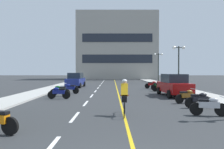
{
  "coord_description": "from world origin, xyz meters",
  "views": [
    {
      "loc": [
        -0.32,
        -3.64,
        2.1
      ],
      "look_at": [
        -0.36,
        17.81,
        1.7
      ],
      "focal_mm": 34.25,
      "sensor_mm": 36.0,
      "label": 1
    }
  ],
  "objects_px": {
    "motorcycle_4": "(59,92)",
    "motorcycle_9": "(153,85)",
    "motorcycle_3": "(187,96)",
    "cyclist_rider": "(125,96)",
    "parked_car_mid": "(76,80)",
    "motorcycle_8": "(158,86)",
    "motorcycle_1": "(210,106)",
    "parked_car_near": "(174,85)",
    "motorcycle_6": "(71,88)",
    "street_lamp_mid": "(179,57)",
    "street_lamp_far": "(159,61)",
    "motorcycle_5": "(60,90)",
    "motorcycle_7": "(161,87)",
    "motorcycle_2": "(200,100)"
  },
  "relations": [
    {
      "from": "motorcycle_3",
      "to": "motorcycle_6",
      "type": "height_order",
      "value": "same"
    },
    {
      "from": "motorcycle_7",
      "to": "motorcycle_9",
      "type": "xyz_separation_m",
      "value": [
        -0.21,
        3.43,
        0.0
      ]
    },
    {
      "from": "street_lamp_mid",
      "to": "cyclist_rider",
      "type": "xyz_separation_m",
      "value": [
        -6.94,
        -14.09,
        -2.74
      ]
    },
    {
      "from": "motorcycle_9",
      "to": "cyclist_rider",
      "type": "height_order",
      "value": "cyclist_rider"
    },
    {
      "from": "motorcycle_4",
      "to": "motorcycle_9",
      "type": "distance_m",
      "value": 12.44
    },
    {
      "from": "motorcycle_4",
      "to": "motorcycle_6",
      "type": "height_order",
      "value": "same"
    },
    {
      "from": "street_lamp_mid",
      "to": "motorcycle_4",
      "type": "bearing_deg",
      "value": -144.19
    },
    {
      "from": "street_lamp_far",
      "to": "motorcycle_4",
      "type": "distance_m",
      "value": 21.93
    },
    {
      "from": "street_lamp_far",
      "to": "motorcycle_5",
      "type": "relative_size",
      "value": 2.82
    },
    {
      "from": "street_lamp_far",
      "to": "parked_car_near",
      "type": "distance_m",
      "value": 17.09
    },
    {
      "from": "street_lamp_far",
      "to": "cyclist_rider",
      "type": "xyz_separation_m",
      "value": [
        -6.87,
        -24.27,
        -2.76
      ]
    },
    {
      "from": "motorcycle_5",
      "to": "parked_car_mid",
      "type": "bearing_deg",
      "value": 92.0
    },
    {
      "from": "motorcycle_8",
      "to": "motorcycle_9",
      "type": "height_order",
      "value": "same"
    },
    {
      "from": "motorcycle_8",
      "to": "motorcycle_9",
      "type": "distance_m",
      "value": 1.62
    },
    {
      "from": "parked_car_near",
      "to": "motorcycle_1",
      "type": "bearing_deg",
      "value": -94.46
    },
    {
      "from": "motorcycle_4",
      "to": "motorcycle_8",
      "type": "xyz_separation_m",
      "value": [
        8.96,
        7.39,
        0.0
      ]
    },
    {
      "from": "motorcycle_4",
      "to": "motorcycle_9",
      "type": "height_order",
      "value": "same"
    },
    {
      "from": "motorcycle_9",
      "to": "cyclist_rider",
      "type": "xyz_separation_m",
      "value": [
        -4.09,
        -14.78,
        0.41
      ]
    },
    {
      "from": "cyclist_rider",
      "to": "parked_car_mid",
      "type": "bearing_deg",
      "value": 107.04
    },
    {
      "from": "motorcycle_3",
      "to": "cyclist_rider",
      "type": "bearing_deg",
      "value": -138.92
    },
    {
      "from": "motorcycle_1",
      "to": "motorcycle_6",
      "type": "distance_m",
      "value": 12.67
    },
    {
      "from": "parked_car_mid",
      "to": "motorcycle_9",
      "type": "height_order",
      "value": "parked_car_mid"
    },
    {
      "from": "cyclist_rider",
      "to": "motorcycle_9",
      "type": "bearing_deg",
      "value": 74.53
    },
    {
      "from": "street_lamp_mid",
      "to": "motorcycle_7",
      "type": "height_order",
      "value": "street_lamp_mid"
    },
    {
      "from": "parked_car_near",
      "to": "motorcycle_5",
      "type": "height_order",
      "value": "parked_car_near"
    },
    {
      "from": "motorcycle_6",
      "to": "motorcycle_7",
      "type": "height_order",
      "value": "same"
    },
    {
      "from": "street_lamp_far",
      "to": "motorcycle_3",
      "type": "relative_size",
      "value": 2.91
    },
    {
      "from": "motorcycle_3",
      "to": "motorcycle_8",
      "type": "distance_m",
      "value": 9.51
    },
    {
      "from": "motorcycle_4",
      "to": "cyclist_rider",
      "type": "distance_m",
      "value": 7.38
    },
    {
      "from": "motorcycle_7",
      "to": "cyclist_rider",
      "type": "bearing_deg",
      "value": -110.73
    },
    {
      "from": "parked_car_mid",
      "to": "motorcycle_8",
      "type": "height_order",
      "value": "parked_car_mid"
    },
    {
      "from": "street_lamp_mid",
      "to": "motorcycle_3",
      "type": "xyz_separation_m",
      "value": [
        -2.71,
        -10.4,
        -3.16
      ]
    },
    {
      "from": "motorcycle_5",
      "to": "motorcycle_7",
      "type": "xyz_separation_m",
      "value": [
        9.14,
        3.94,
        0.0
      ]
    },
    {
      "from": "motorcycle_3",
      "to": "motorcycle_5",
      "type": "distance_m",
      "value": 9.8
    },
    {
      "from": "motorcycle_4",
      "to": "cyclist_rider",
      "type": "bearing_deg",
      "value": -52.04
    },
    {
      "from": "parked_car_near",
      "to": "motorcycle_6",
      "type": "distance_m",
      "value": 9.12
    },
    {
      "from": "motorcycle_2",
      "to": "motorcycle_3",
      "type": "xyz_separation_m",
      "value": [
        -0.11,
        1.72,
        0.0
      ]
    },
    {
      "from": "motorcycle_8",
      "to": "cyclist_rider",
      "type": "height_order",
      "value": "cyclist_rider"
    },
    {
      "from": "motorcycle_2",
      "to": "motorcycle_5",
      "type": "relative_size",
      "value": 1.0
    },
    {
      "from": "street_lamp_mid",
      "to": "parked_car_near",
      "type": "xyz_separation_m",
      "value": [
        -2.43,
        -6.52,
        -2.72
      ]
    },
    {
      "from": "motorcycle_8",
      "to": "motorcycle_3",
      "type": "bearing_deg",
      "value": -91.17
    },
    {
      "from": "motorcycle_8",
      "to": "cyclist_rider",
      "type": "xyz_separation_m",
      "value": [
        -4.42,
        -13.2,
        0.41
      ]
    },
    {
      "from": "motorcycle_5",
      "to": "motorcycle_6",
      "type": "height_order",
      "value": "same"
    },
    {
      "from": "parked_car_mid",
      "to": "parked_car_near",
      "type": "bearing_deg",
      "value": -43.87
    },
    {
      "from": "street_lamp_mid",
      "to": "street_lamp_far",
      "type": "xyz_separation_m",
      "value": [
        -0.07,
        10.19,
        0.02
      ]
    },
    {
      "from": "motorcycle_1",
      "to": "motorcycle_3",
      "type": "bearing_deg",
      "value": 85.26
    },
    {
      "from": "motorcycle_3",
      "to": "motorcycle_1",
      "type": "bearing_deg",
      "value": -94.74
    },
    {
      "from": "street_lamp_mid",
      "to": "motorcycle_6",
      "type": "relative_size",
      "value": 2.85
    },
    {
      "from": "motorcycle_6",
      "to": "cyclist_rider",
      "type": "distance_m",
      "value": 10.42
    },
    {
      "from": "street_lamp_mid",
      "to": "motorcycle_5",
      "type": "bearing_deg",
      "value": -150.45
    }
  ]
}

